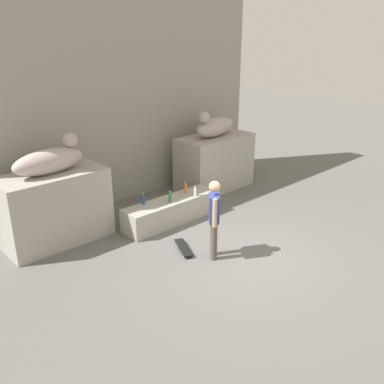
{
  "coord_description": "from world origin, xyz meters",
  "views": [
    {
      "loc": [
        -5.98,
        -4.97,
        4.38
      ],
      "look_at": [
        -0.19,
        1.31,
        1.1
      ],
      "focal_mm": 39.12,
      "sensor_mm": 36.0,
      "label": 1
    }
  ],
  "objects_px": {
    "statue_reclining_left": "(50,160)",
    "skater": "(214,216)",
    "skateboard": "(183,247)",
    "bottle_blue": "(143,200)",
    "bottle_green": "(170,198)",
    "bottle_orange": "(186,188)",
    "statue_reclining_right": "(215,126)",
    "bottle_clear": "(195,192)"
  },
  "relations": [
    {
      "from": "statue_reclining_left",
      "to": "skater",
      "type": "height_order",
      "value": "statue_reclining_left"
    },
    {
      "from": "skateboard",
      "to": "statue_reclining_left",
      "type": "bearing_deg",
      "value": -117.23
    },
    {
      "from": "statue_reclining_left",
      "to": "bottle_blue",
      "type": "xyz_separation_m",
      "value": [
        1.79,
        -0.76,
        -1.17
      ]
    },
    {
      "from": "bottle_blue",
      "to": "bottle_green",
      "type": "relative_size",
      "value": 1.04
    },
    {
      "from": "skateboard",
      "to": "bottle_green",
      "type": "bearing_deg",
      "value": 177.67
    },
    {
      "from": "statue_reclining_left",
      "to": "bottle_green",
      "type": "relative_size",
      "value": 6.16
    },
    {
      "from": "bottle_orange",
      "to": "bottle_blue",
      "type": "distance_m",
      "value": 1.22
    },
    {
      "from": "bottle_orange",
      "to": "bottle_green",
      "type": "xyz_separation_m",
      "value": [
        -0.66,
        -0.19,
        -0.03
      ]
    },
    {
      "from": "bottle_blue",
      "to": "bottle_orange",
      "type": "bearing_deg",
      "value": -6.42
    },
    {
      "from": "skateboard",
      "to": "bottle_orange",
      "type": "relative_size",
      "value": 2.48
    },
    {
      "from": "bottle_blue",
      "to": "statue_reclining_left",
      "type": "bearing_deg",
      "value": 157.0
    },
    {
      "from": "statue_reclining_left",
      "to": "statue_reclining_right",
      "type": "relative_size",
      "value": 0.98
    },
    {
      "from": "bottle_green",
      "to": "statue_reclining_right",
      "type": "bearing_deg",
      "value": 22.66
    },
    {
      "from": "statue_reclining_left",
      "to": "skater",
      "type": "distance_m",
      "value": 3.63
    },
    {
      "from": "bottle_clear",
      "to": "bottle_blue",
      "type": "distance_m",
      "value": 1.34
    },
    {
      "from": "statue_reclining_left",
      "to": "skateboard",
      "type": "relative_size",
      "value": 2.03
    },
    {
      "from": "skateboard",
      "to": "bottle_blue",
      "type": "xyz_separation_m",
      "value": [
        0.08,
        1.5,
        0.63
      ]
    },
    {
      "from": "statue_reclining_right",
      "to": "bottle_clear",
      "type": "distance_m",
      "value": 2.49
    },
    {
      "from": "statue_reclining_right",
      "to": "bottle_clear",
      "type": "height_order",
      "value": "statue_reclining_right"
    },
    {
      "from": "statue_reclining_left",
      "to": "bottle_orange",
      "type": "xyz_separation_m",
      "value": [
        3.0,
        -0.9,
        -1.15
      ]
    },
    {
      "from": "bottle_green",
      "to": "statue_reclining_left",
      "type": "bearing_deg",
      "value": 155.15
    },
    {
      "from": "statue_reclining_left",
      "to": "bottle_blue",
      "type": "distance_m",
      "value": 2.27
    },
    {
      "from": "skateboard",
      "to": "bottle_green",
      "type": "distance_m",
      "value": 1.47
    },
    {
      "from": "skateboard",
      "to": "bottle_clear",
      "type": "height_order",
      "value": "bottle_clear"
    },
    {
      "from": "statue_reclining_right",
      "to": "bottle_green",
      "type": "relative_size",
      "value": 6.28
    },
    {
      "from": "bottle_orange",
      "to": "skateboard",
      "type": "bearing_deg",
      "value": -133.34
    },
    {
      "from": "statue_reclining_right",
      "to": "skateboard",
      "type": "relative_size",
      "value": 2.07
    },
    {
      "from": "skater",
      "to": "bottle_blue",
      "type": "height_order",
      "value": "skater"
    },
    {
      "from": "skateboard",
      "to": "bottle_blue",
      "type": "relative_size",
      "value": 2.9
    },
    {
      "from": "statue_reclining_right",
      "to": "bottle_orange",
      "type": "height_order",
      "value": "statue_reclining_right"
    },
    {
      "from": "bottle_clear",
      "to": "bottle_blue",
      "type": "bearing_deg",
      "value": 161.36
    },
    {
      "from": "statue_reclining_right",
      "to": "bottle_orange",
      "type": "relative_size",
      "value": 5.13
    },
    {
      "from": "statue_reclining_left",
      "to": "bottle_green",
      "type": "xyz_separation_m",
      "value": [
        2.34,
        -1.08,
        -1.18
      ]
    },
    {
      "from": "bottle_green",
      "to": "bottle_clear",
      "type": "bearing_deg",
      "value": -8.3
    },
    {
      "from": "statue_reclining_right",
      "to": "skater",
      "type": "xyz_separation_m",
      "value": [
        -2.93,
        -2.88,
        -0.95
      ]
    },
    {
      "from": "bottle_clear",
      "to": "bottle_orange",
      "type": "xyz_separation_m",
      "value": [
        -0.06,
        0.29,
        0.03
      ]
    },
    {
      "from": "skateboard",
      "to": "bottle_green",
      "type": "relative_size",
      "value": 3.03
    },
    {
      "from": "statue_reclining_left",
      "to": "skater",
      "type": "xyz_separation_m",
      "value": [
        1.98,
        -2.89,
        -0.95
      ]
    },
    {
      "from": "statue_reclining_left",
      "to": "bottle_clear",
      "type": "xyz_separation_m",
      "value": [
        3.06,
        -1.19,
        -1.18
      ]
    },
    {
      "from": "bottle_blue",
      "to": "skateboard",
      "type": "bearing_deg",
      "value": -93.07
    },
    {
      "from": "skateboard",
      "to": "bottle_orange",
      "type": "bearing_deg",
      "value": 162.31
    },
    {
      "from": "skateboard",
      "to": "bottle_green",
      "type": "xyz_separation_m",
      "value": [
        0.63,
        1.18,
        0.63
      ]
    }
  ]
}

